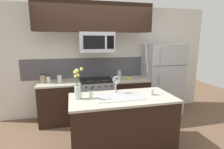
{
  "coord_description": "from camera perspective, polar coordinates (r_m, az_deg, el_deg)",
  "views": [
    {
      "loc": [
        -0.56,
        -2.94,
        1.82
      ],
      "look_at": [
        0.2,
        0.27,
        1.16
      ],
      "focal_mm": 28.0,
      "sensor_mm": 36.0,
      "label": 1
    }
  ],
  "objects": [
    {
      "name": "back_counter_right",
      "position": [
        4.3,
        5.67,
        -7.25
      ],
      "size": [
        0.84,
        0.65,
        0.91
      ],
      "color": "black",
      "rests_on": "ground"
    },
    {
      "name": "back_counter_left",
      "position": [
        4.09,
        -16.44,
        -8.67
      ],
      "size": [
        0.91,
        0.65,
        0.91
      ],
      "color": "black",
      "rests_on": "ground"
    },
    {
      "name": "storage_jar_tall",
      "position": [
        4.0,
        -21.73,
        -1.23
      ],
      "size": [
        0.11,
        0.11,
        0.19
      ],
      "color": "#997F5B",
      "rests_on": "back_counter_left"
    },
    {
      "name": "storage_jar_medium",
      "position": [
        4.0,
        -20.11,
        -1.44
      ],
      "size": [
        0.09,
        0.09,
        0.15
      ],
      "color": "silver",
      "rests_on": "back_counter_left"
    },
    {
      "name": "ground_plane",
      "position": [
        3.51,
        -2.36,
        -19.97
      ],
      "size": [
        10.0,
        10.0,
        0.0
      ],
      "primitive_type": "plane",
      "color": "brown"
    },
    {
      "name": "island_counter",
      "position": [
        3.04,
        3.26,
        -15.44
      ],
      "size": [
        1.7,
        0.82,
        0.91
      ],
      "color": "black",
      "rests_on": "ground"
    },
    {
      "name": "sink_faucet",
      "position": [
        2.99,
        1.4,
        -2.49
      ],
      "size": [
        0.14,
        0.14,
        0.31
      ],
      "color": "#B7BABF",
      "rests_on": "island_counter"
    },
    {
      "name": "stove_range",
      "position": [
        4.12,
        -4.85,
        -8.0
      ],
      "size": [
        0.76,
        0.64,
        0.93
      ],
      "color": "#A8AAAF",
      "rests_on": "ground"
    },
    {
      "name": "upper_cabinet_band",
      "position": [
        3.86,
        -5.74,
        18.1
      ],
      "size": [
        2.46,
        0.34,
        0.6
      ],
      "primitive_type": "cube",
      "color": "black"
    },
    {
      "name": "storage_jar_short",
      "position": [
        3.94,
        -16.75,
        -1.37
      ],
      "size": [
        0.09,
        0.09,
        0.16
      ],
      "color": "silver",
      "rests_on": "back_counter_left"
    },
    {
      "name": "flower_vase",
      "position": [
        2.77,
        -11.16,
        -4.58
      ],
      "size": [
        0.15,
        0.14,
        0.5
      ],
      "color": "silver",
      "rests_on": "island_counter"
    },
    {
      "name": "banana_bunch",
      "position": [
        4.09,
        5.26,
        -1.26
      ],
      "size": [
        0.19,
        0.13,
        0.08
      ],
      "color": "yellow",
      "rests_on": "back_counter_right"
    },
    {
      "name": "microwave",
      "position": [
        3.86,
        -5.13,
        10.47
      ],
      "size": [
        0.74,
        0.4,
        0.43
      ],
      "color": "#A8AAAF"
    },
    {
      "name": "splash_band",
      "position": [
        4.26,
        -5.66,
        2.21
      ],
      "size": [
        3.34,
        0.01,
        0.48
      ],
      "primitive_type": "cube",
      "color": "#4C4C51",
      "rests_on": "rear_partition"
    },
    {
      "name": "french_press",
      "position": [
        4.14,
        2.35,
        0.0
      ],
      "size": [
        0.09,
        0.09,
        0.27
      ],
      "color": "silver",
      "rests_on": "back_counter_right"
    },
    {
      "name": "rear_partition",
      "position": [
        4.34,
        -1.86,
        4.43
      ],
      "size": [
        5.2,
        0.1,
        2.6
      ],
      "primitive_type": "cube",
      "color": "silver",
      "rests_on": "ground"
    },
    {
      "name": "refrigerator",
      "position": [
        4.55,
        15.86,
        -1.29
      ],
      "size": [
        0.88,
        0.74,
        1.72
      ],
      "color": "#A8AAAF",
      "rests_on": "ground"
    },
    {
      "name": "kitchen_sink",
      "position": [
        2.87,
        2.47,
        -8.66
      ],
      "size": [
        0.76,
        0.43,
        0.16
      ],
      "color": "#ADAFB5",
      "rests_on": "island_counter"
    },
    {
      "name": "drinking_glass",
      "position": [
        3.02,
        12.74,
        -5.47
      ],
      "size": [
        0.08,
        0.08,
        0.11
      ],
      "color": "silver",
      "rests_on": "island_counter"
    },
    {
      "name": "dish_soap_bottle",
      "position": [
        2.77,
        -6.86,
        -6.47
      ],
      "size": [
        0.06,
        0.05,
        0.16
      ],
      "color": "beige",
      "rests_on": "island_counter"
    }
  ]
}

